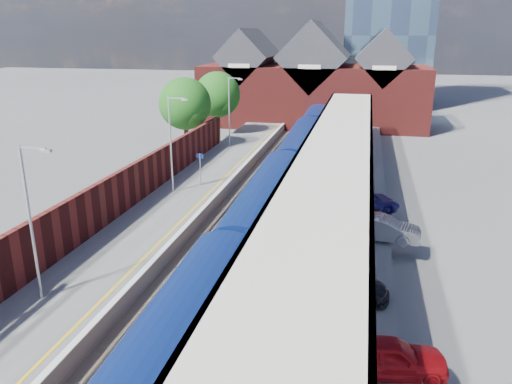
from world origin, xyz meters
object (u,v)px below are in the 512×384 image
train (288,169)px  lamp_post_d (230,107)px  parked_car_blue (363,202)px  lamp_post_c (172,139)px  parked_car_silver (382,228)px  lamp_post_b (32,214)px  parked_car_red (389,357)px  parked_car_dark (338,284)px  platform_sign (200,164)px

train → lamp_post_d: size_ratio=9.42×
parked_car_blue → lamp_post_c: bearing=64.5°
train → parked_car_blue: size_ratio=13.82×
train → parked_car_silver: 12.18m
lamp_post_c → parked_car_blue: (13.73, -1.47, -3.33)m
lamp_post_b → parked_car_silver: (14.84, 9.97, -3.28)m
lamp_post_b → parked_car_red: 15.36m
parked_car_silver → parked_car_dark: size_ratio=0.96×
train → parked_car_silver: bearing=-55.0°
platform_sign → parked_car_red: 24.17m
lamp_post_c → platform_sign: 3.34m
lamp_post_d → parked_car_blue: size_ratio=1.47×
lamp_post_d → platform_sign: bearing=-84.4°
parked_car_silver → lamp_post_b: bearing=130.9°
lamp_post_b → parked_car_blue: bearing=46.6°
parked_car_silver → parked_car_blue: (-1.11, 4.57, -0.05)m
parked_car_blue → platform_sign: bearing=54.9°
parked_car_silver → platform_sign: bearing=66.3°
lamp_post_d → lamp_post_c: bearing=-90.0°
lamp_post_d → parked_car_dark: 31.98m
platform_sign → parked_car_silver: size_ratio=0.58×
platform_sign → parked_car_blue: size_ratio=0.52×
train → parked_car_blue: train is taller
parked_car_silver → parked_car_blue: size_ratio=0.90×
parked_car_silver → parked_car_blue: parked_car_silver is taller
parked_car_red → parked_car_dark: (-2.03, 4.92, -0.02)m
parked_car_silver → parked_car_blue: 4.70m
parked_car_blue → parked_car_red: bearing=164.5°
parked_car_dark → parked_car_blue: size_ratio=0.94×
lamp_post_d → parked_car_dark: size_ratio=1.56×
parked_car_silver → parked_car_blue: bearing=20.7°
parked_car_dark → parked_car_blue: bearing=-2.2°
platform_sign → parked_car_blue: 12.89m
platform_sign → parked_car_dark: size_ratio=0.56×
parked_car_silver → parked_car_dark: bearing=171.2°
lamp_post_b → lamp_post_d: (0.00, 32.00, 0.00)m
train → lamp_post_b: size_ratio=9.42×
parked_car_dark → parked_car_blue: parked_car_blue is taller
train → parked_car_dark: bearing=-73.7°
parked_car_dark → parked_car_red: bearing=-155.4°
lamp_post_b → parked_car_dark: lamp_post_b is taller
platform_sign → lamp_post_b: bearing=-94.3°
parked_car_silver → parked_car_red: bearing=-172.9°
lamp_post_c → parked_car_red: size_ratio=1.77×
train → parked_car_red: bearing=-72.3°
lamp_post_c → lamp_post_d: 16.00m
parked_car_silver → parked_car_dark: (-2.01, -7.06, -0.06)m
lamp_post_d → parked_car_red: 37.27m
lamp_post_b → parked_car_silver: lamp_post_b is taller
lamp_post_d → parked_car_red: size_ratio=1.77×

